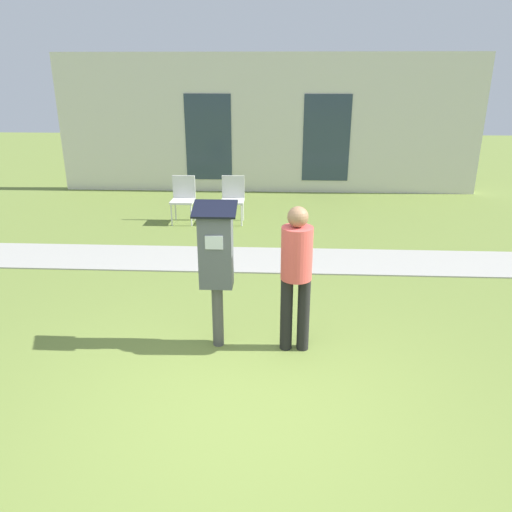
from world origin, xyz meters
name	(u,v)px	position (x,y,z in m)	size (l,w,h in m)	color
ground_plane	(238,406)	(0.00, 0.00, 0.00)	(40.00, 40.00, 0.00)	olive
sidewalk	(257,260)	(0.00, 3.64, 0.01)	(12.00, 1.10, 0.02)	#A3A099
building_facade	(267,125)	(0.00, 8.46, 1.60)	(10.00, 0.26, 3.20)	silver
parking_meter	(216,258)	(-0.30, 1.06, 1.02)	(0.44, 0.31, 1.59)	#4C4C4C
person_standing	(296,269)	(0.52, 1.02, 0.93)	(0.32, 0.32, 1.58)	black
outdoor_chair_left	(183,195)	(-1.55, 5.70, 0.53)	(0.44, 0.44, 0.90)	silver
outdoor_chair_middle	(233,196)	(-0.58, 5.74, 0.53)	(0.44, 0.44, 0.90)	silver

